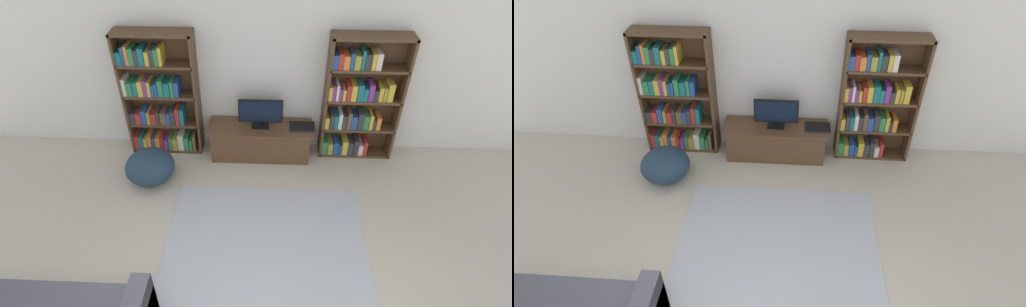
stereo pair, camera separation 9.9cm
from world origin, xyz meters
TOP-DOWN VIEW (x-y plane):
  - wall_back at (0.00, 4.23)m, footprint 8.80×0.06m
  - bookshelf_left at (-1.39, 4.05)m, footprint 1.04×0.30m
  - bookshelf_right at (1.37, 4.05)m, footprint 1.04×0.30m
  - tv_stand at (0.03, 3.92)m, footprint 1.48×0.50m
  - television at (0.03, 3.92)m, footprint 0.62×0.16m
  - laptop at (0.62, 3.92)m, footprint 0.36×0.25m
  - area_rug at (0.16, 2.15)m, footprint 2.31×1.98m
  - beanbag_ottoman at (-1.43, 3.30)m, footprint 0.66×0.66m

SIDE VIEW (x-z plane):
  - area_rug at x=0.16m, z-range 0.00..0.02m
  - beanbag_ottoman at x=-1.43m, z-range 0.00..0.44m
  - tv_stand at x=0.03m, z-range 0.00..0.50m
  - laptop at x=0.62m, z-range 0.49..0.52m
  - television at x=0.03m, z-range 0.50..0.93m
  - bookshelf_left at x=-1.39m, z-range -0.06..1.75m
  - bookshelf_right at x=1.37m, z-range -0.04..1.78m
  - wall_back at x=0.00m, z-range 0.00..2.60m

